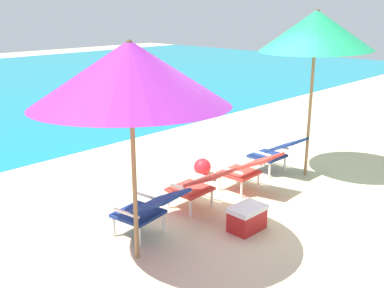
# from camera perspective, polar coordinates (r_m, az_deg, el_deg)

# --- Properties ---
(ground_plane) EXTENTS (40.00, 40.00, 0.00)m
(ground_plane) POSITION_cam_1_polar(r_m,az_deg,el_deg) (9.84, -16.07, 0.19)
(ground_plane) COLOR beige
(lounge_chair_far_left) EXTENTS (0.65, 0.94, 0.68)m
(lounge_chair_far_left) POSITION_cam_1_polar(r_m,az_deg,el_deg) (5.49, -5.45, -8.00)
(lounge_chair_far_left) COLOR navy
(lounge_chair_far_left) RESTS_ON ground_plane
(lounge_chair_near_left) EXTENTS (0.56, 0.88, 0.68)m
(lounge_chair_near_left) POSITION_cam_1_polar(r_m,az_deg,el_deg) (6.17, 0.95, -5.06)
(lounge_chair_near_left) COLOR red
(lounge_chair_near_left) RESTS_ON ground_plane
(lounge_chair_near_right) EXTENTS (0.56, 0.89, 0.68)m
(lounge_chair_near_right) POSITION_cam_1_polar(r_m,az_deg,el_deg) (6.83, 7.16, -2.97)
(lounge_chair_near_right) COLOR red
(lounge_chair_near_right) RESTS_ON ground_plane
(lounge_chair_far_right) EXTENTS (0.56, 0.88, 0.68)m
(lounge_chair_far_right) POSITION_cam_1_polar(r_m,az_deg,el_deg) (7.69, 10.57, -0.88)
(lounge_chair_far_right) COLOR navy
(lounge_chair_far_right) RESTS_ON ground_plane
(beach_umbrella_left) EXTENTS (2.91, 2.91, 2.44)m
(beach_umbrella_left) POSITION_cam_1_polar(r_m,az_deg,el_deg) (4.60, -7.79, 8.77)
(beach_umbrella_left) COLOR olive
(beach_umbrella_left) RESTS_ON ground_plane
(beach_umbrella_right) EXTENTS (2.33, 2.33, 2.70)m
(beach_umbrella_right) POSITION_cam_1_polar(r_m,az_deg,el_deg) (7.41, 15.35, 13.62)
(beach_umbrella_right) COLOR olive
(beach_umbrella_right) RESTS_ON ground_plane
(beach_ball) EXTENTS (0.29, 0.29, 0.29)m
(beach_ball) POSITION_cam_1_polar(r_m,az_deg,el_deg) (7.58, 1.31, -2.91)
(beach_ball) COLOR red
(beach_ball) RESTS_ON ground_plane
(cooler_box) EXTENTS (0.48, 0.33, 0.32)m
(cooler_box) POSITION_cam_1_polar(r_m,az_deg,el_deg) (5.81, 6.94, -9.23)
(cooler_box) COLOR red
(cooler_box) RESTS_ON ground_plane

